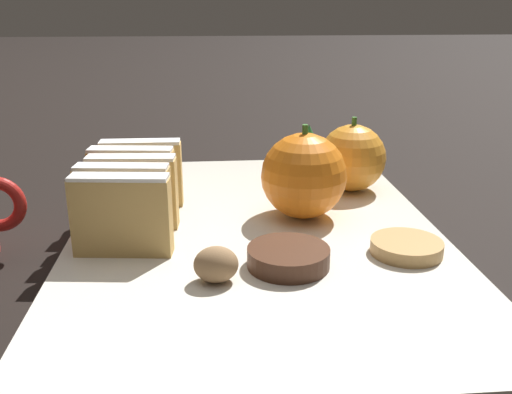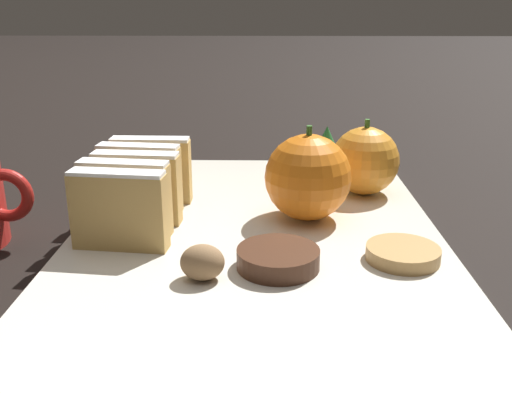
{
  "view_description": "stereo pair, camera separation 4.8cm",
  "coord_description": "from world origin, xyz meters",
  "px_view_note": "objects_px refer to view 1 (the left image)",
  "views": [
    {
      "loc": [
        -0.04,
        -0.45,
        0.2
      ],
      "look_at": [
        0.0,
        0.0,
        0.04
      ],
      "focal_mm": 40.0,
      "sensor_mm": 36.0,
      "label": 1
    },
    {
      "loc": [
        0.01,
        -0.46,
        0.2
      ],
      "look_at": [
        0.0,
        0.0,
        0.04
      ],
      "focal_mm": 40.0,
      "sensor_mm": 36.0,
      "label": 2
    }
  ],
  "objects_px": {
    "orange_far": "(352,158)",
    "chocolate_cookie": "(288,257)",
    "walnut": "(216,264)",
    "orange_near": "(304,176)"
  },
  "relations": [
    {
      "from": "orange_near",
      "to": "orange_far",
      "type": "bearing_deg",
      "value": 49.06
    },
    {
      "from": "orange_far",
      "to": "walnut",
      "type": "relative_size",
      "value": 2.43
    },
    {
      "from": "orange_far",
      "to": "orange_near",
      "type": "bearing_deg",
      "value": -130.94
    },
    {
      "from": "orange_far",
      "to": "chocolate_cookie",
      "type": "height_order",
      "value": "orange_far"
    },
    {
      "from": "walnut",
      "to": "orange_far",
      "type": "bearing_deg",
      "value": 53.34
    },
    {
      "from": "walnut",
      "to": "chocolate_cookie",
      "type": "distance_m",
      "value": 0.06
    },
    {
      "from": "orange_near",
      "to": "walnut",
      "type": "distance_m",
      "value": 0.15
    },
    {
      "from": "orange_far",
      "to": "chocolate_cookie",
      "type": "distance_m",
      "value": 0.2
    },
    {
      "from": "chocolate_cookie",
      "to": "orange_near",
      "type": "bearing_deg",
      "value": 74.84
    },
    {
      "from": "walnut",
      "to": "chocolate_cookie",
      "type": "bearing_deg",
      "value": 19.62
    }
  ]
}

